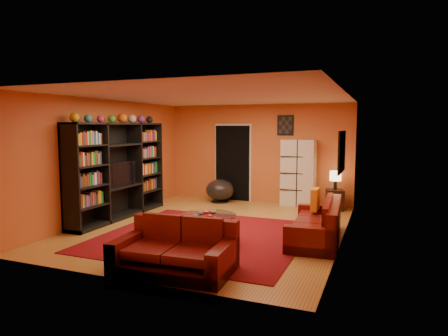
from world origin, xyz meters
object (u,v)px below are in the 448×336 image
at_px(tv, 119,174).
at_px(loveseat, 177,250).
at_px(sofa, 320,225).
at_px(entertainment_unit, 119,171).
at_px(side_table, 335,200).
at_px(table_lamp, 335,177).
at_px(bowl_chair, 220,190).
at_px(coffee_table, 208,218).
at_px(storage_cabinet, 298,173).

distance_m(tv, loveseat, 3.64).
bearing_deg(sofa, tv, 174.48).
relative_size(tv, loveseat, 0.55).
relative_size(entertainment_unit, side_table, 6.00).
xyz_separation_m(tv, loveseat, (2.70, -2.34, -0.70)).
relative_size(sofa, table_lamp, 4.59).
distance_m(tv, bowl_chair, 2.97).
bearing_deg(table_lamp, loveseat, -107.81).
height_order(sofa, table_lamp, table_lamp).
xyz_separation_m(coffee_table, table_lamp, (1.74, 3.64, 0.37)).
distance_m(tv, table_lamp, 5.07).
xyz_separation_m(entertainment_unit, loveseat, (2.75, -2.41, -0.77)).
bearing_deg(coffee_table, table_lamp, 64.49).
relative_size(entertainment_unit, bowl_chair, 3.99).
xyz_separation_m(entertainment_unit, storage_cabinet, (3.42, 2.80, -0.21)).
height_order(side_table, table_lamp, table_lamp).
distance_m(entertainment_unit, storage_cabinet, 4.42).
relative_size(storage_cabinet, side_table, 3.38).
bearing_deg(table_lamp, sofa, -88.98).
distance_m(sofa, storage_cabinet, 3.20).
bearing_deg(bowl_chair, table_lamp, 1.92).
xyz_separation_m(tv, bowl_chair, (1.33, 2.57, -0.66)).
distance_m(entertainment_unit, table_lamp, 5.08).
height_order(loveseat, bowl_chair, loveseat).
xyz_separation_m(entertainment_unit, side_table, (4.36, 2.60, -0.80)).
relative_size(sofa, bowl_chair, 2.74).
height_order(entertainment_unit, tv, entertainment_unit).
distance_m(loveseat, side_table, 5.27).
relative_size(coffee_table, side_table, 1.95).
xyz_separation_m(entertainment_unit, bowl_chair, (1.38, 2.50, -0.72)).
xyz_separation_m(sofa, bowl_chair, (-3.02, 2.69, 0.04)).
bearing_deg(storage_cabinet, loveseat, -93.59).
xyz_separation_m(storage_cabinet, side_table, (0.94, -0.20, -0.59)).
bearing_deg(coffee_table, tv, 159.28).
relative_size(tv, storage_cabinet, 0.54).
xyz_separation_m(side_table, table_lamp, (0.00, -0.00, 0.57)).
distance_m(entertainment_unit, coffee_table, 2.88).
bearing_deg(tv, storage_cabinet, -49.54).
height_order(sofa, side_table, sofa).
height_order(loveseat, side_table, loveseat).
xyz_separation_m(bowl_chair, side_table, (2.97, 0.10, -0.08)).
height_order(tv, sofa, tv).
bearing_deg(side_table, bowl_chair, -178.08).
xyz_separation_m(entertainment_unit, tv, (0.05, -0.07, -0.07)).
height_order(entertainment_unit, storage_cabinet, entertainment_unit).
height_order(coffee_table, bowl_chair, bowl_chair).
xyz_separation_m(coffee_table, side_table, (1.74, 3.64, -0.20)).
height_order(entertainment_unit, coffee_table, entertainment_unit).
xyz_separation_m(loveseat, side_table, (1.61, 5.01, -0.03)).
xyz_separation_m(loveseat, storage_cabinet, (0.67, 5.21, 0.56)).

